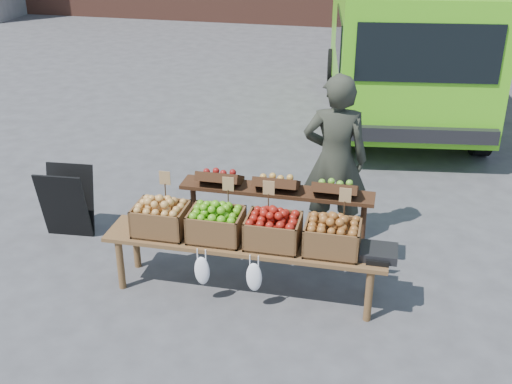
% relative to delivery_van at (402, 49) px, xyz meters
% --- Properties ---
extents(ground, '(80.00, 80.00, 0.00)m').
position_rel_delivery_van_xyz_m(ground, '(-1.24, -5.75, -1.16)').
color(ground, '#47474A').
extents(delivery_van, '(3.05, 5.46, 2.32)m').
position_rel_delivery_van_xyz_m(delivery_van, '(0.00, 0.00, 0.00)').
color(delivery_van, '#5DCE1B').
rests_on(delivery_van, ground).
extents(vendor, '(0.74, 0.53, 1.90)m').
position_rel_delivery_van_xyz_m(vendor, '(-0.60, -4.44, -0.21)').
color(vendor, '#2C2F25').
rests_on(vendor, ground).
extents(chalkboard_sign, '(0.56, 0.34, 0.82)m').
position_rel_delivery_van_xyz_m(chalkboard_sign, '(-3.50, -5.00, -0.75)').
color(chalkboard_sign, black).
rests_on(chalkboard_sign, ground).
extents(back_table, '(2.10, 0.44, 1.04)m').
position_rel_delivery_van_xyz_m(back_table, '(-1.14, -4.95, -0.64)').
color(back_table, '#371F10').
rests_on(back_table, ground).
extents(display_bench, '(2.70, 0.56, 0.57)m').
position_rel_delivery_van_xyz_m(display_bench, '(-1.30, -5.67, -0.88)').
color(display_bench, brown).
rests_on(display_bench, ground).
extents(crate_golden_apples, '(0.50, 0.40, 0.28)m').
position_rel_delivery_van_xyz_m(crate_golden_apples, '(-2.13, -5.67, -0.45)').
color(crate_golden_apples, gold).
rests_on(crate_golden_apples, display_bench).
extents(crate_russet_pears, '(0.50, 0.40, 0.28)m').
position_rel_delivery_van_xyz_m(crate_russet_pears, '(-1.58, -5.67, -0.45)').
color(crate_russet_pears, '#36770D').
rests_on(crate_russet_pears, display_bench).
extents(crate_red_apples, '(0.50, 0.40, 0.28)m').
position_rel_delivery_van_xyz_m(crate_red_apples, '(-1.03, -5.67, -0.45)').
color(crate_red_apples, maroon).
rests_on(crate_red_apples, display_bench).
extents(crate_green_apples, '(0.50, 0.40, 0.28)m').
position_rel_delivery_van_xyz_m(crate_green_apples, '(-0.48, -5.67, -0.45)').
color(crate_green_apples, brown).
rests_on(crate_green_apples, display_bench).
extents(weighing_scale, '(0.34, 0.30, 0.08)m').
position_rel_delivery_van_xyz_m(weighing_scale, '(-0.05, -5.67, -0.55)').
color(weighing_scale, black).
rests_on(weighing_scale, display_bench).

